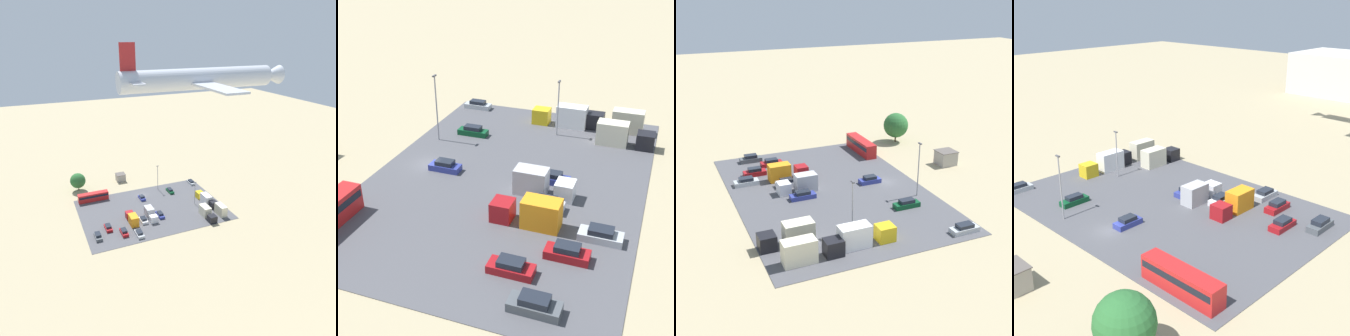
% 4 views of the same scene
% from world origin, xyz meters
% --- Properties ---
extents(ground_plane, '(400.00, 400.00, 0.00)m').
position_xyz_m(ground_plane, '(0.00, 0.00, 0.00)').
color(ground_plane, tan).
extents(parking_lot_surface, '(49.44, 34.50, 0.08)m').
position_xyz_m(parking_lot_surface, '(0.00, 11.68, 0.04)').
color(parking_lot_surface, '#4C4C51').
rests_on(parking_lot_surface, ground).
extents(parked_car_0, '(1.81, 4.67, 1.49)m').
position_xyz_m(parked_car_0, '(-0.81, 17.13, 0.70)').
color(parked_car_0, navy).
rests_on(parked_car_0, ground).
extents(parked_car_1, '(1.83, 4.67, 1.43)m').
position_xyz_m(parked_car_1, '(-22.37, -2.08, 0.68)').
color(parked_car_1, '#ADB2B7').
rests_on(parked_car_1, ground).
extents(parked_car_2, '(1.99, 4.65, 1.50)m').
position_xyz_m(parked_car_2, '(9.33, 25.13, 0.71)').
color(parked_car_2, '#ADB2B7').
rests_on(parked_car_2, ground).
extents(parked_car_3, '(1.89, 4.51, 1.62)m').
position_xyz_m(parked_car_3, '(13.45, 22.51, 0.76)').
color(parked_car_3, maroon).
rests_on(parked_car_3, ground).
extents(parked_car_4, '(1.72, 4.63, 1.50)m').
position_xyz_m(parked_car_4, '(-11.26, 1.76, 0.70)').
color(parked_car_4, '#0C4723').
rests_on(parked_car_4, ground).
extents(parked_car_5, '(1.99, 4.09, 1.56)m').
position_xyz_m(parked_car_5, '(5.56, 18.22, 0.73)').
color(parked_car_5, silver).
rests_on(parked_car_5, ground).
extents(parked_car_6, '(1.94, 4.53, 1.51)m').
position_xyz_m(parked_car_6, '(17.33, 17.98, 0.71)').
color(parked_car_6, maroon).
rests_on(parked_car_6, ground).
extents(parked_car_7, '(1.93, 4.68, 1.64)m').
position_xyz_m(parked_car_7, '(21.35, 21.51, 0.76)').
color(parked_car_7, '#4C5156').
rests_on(parked_car_7, ground).
extents(parked_car_8, '(1.84, 4.19, 1.46)m').
position_xyz_m(parked_car_8, '(0.79, 2.90, 0.69)').
color(parked_car_8, navy).
rests_on(parked_car_8, ground).
extents(parked_truck_0, '(2.53, 7.76, 3.32)m').
position_xyz_m(parked_truck_0, '(9.06, 17.32, 1.60)').
color(parked_truck_0, maroon).
rests_on(parked_truck_0, ground).
extents(parked_truck_1, '(2.57, 8.39, 3.47)m').
position_xyz_m(parked_truck_1, '(-15.19, 23.99, 1.67)').
color(parked_truck_1, black).
rests_on(parked_truck_1, ground).
extents(parked_truck_2, '(2.34, 8.84, 3.60)m').
position_xyz_m(parked_truck_2, '(-20.43, 22.82, 1.73)').
color(parked_truck_2, black).
rests_on(parked_truck_2, ground).
extents(parked_truck_3, '(2.45, 8.77, 3.53)m').
position_xyz_m(parked_truck_3, '(-19.61, 14.09, 1.70)').
color(parked_truck_3, gold).
rests_on(parked_truck_3, ground).
extents(parked_truck_4, '(2.52, 7.38, 3.24)m').
position_xyz_m(parked_truck_4, '(2.47, 16.61, 1.56)').
color(parked_truck_4, silver).
rests_on(parked_truck_4, ground).
extents(light_pole_lot_centre, '(0.90, 0.28, 10.11)m').
position_xyz_m(light_pole_lot_centre, '(-7.81, -2.45, 5.57)').
color(light_pole_lot_centre, gray).
rests_on(light_pole_lot_centre, ground).
extents(light_pole_lot_edge, '(0.90, 0.28, 8.70)m').
position_xyz_m(light_pole_lot_edge, '(-15.64, 14.06, 4.86)').
color(light_pole_lot_edge, gray).
rests_on(light_pole_lot_edge, ground).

